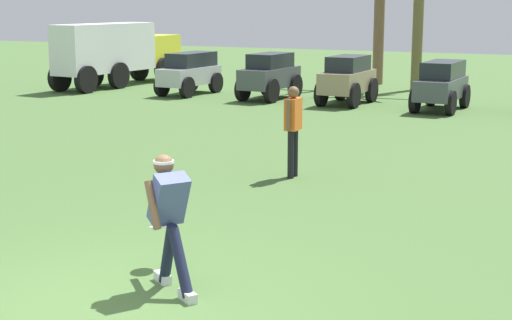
% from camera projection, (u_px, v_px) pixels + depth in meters
% --- Properties ---
extents(ground_plane, '(80.00, 80.00, 0.00)m').
position_uv_depth(ground_plane, '(101.00, 308.00, 7.69)').
color(ground_plane, '#466834').
extents(frisbee_thrower, '(0.87, 0.84, 1.41)m').
position_uv_depth(frisbee_thrower, '(169.00, 215.00, 8.07)').
color(frisbee_thrower, '#191E38').
rests_on(frisbee_thrower, ground_plane).
extents(frisbee_in_flight, '(0.35, 0.35, 0.08)m').
position_uv_depth(frisbee_in_flight, '(161.00, 226.00, 8.81)').
color(frisbee_in_flight, white).
extents(teammate_near_sideline, '(0.20, 0.49, 1.56)m').
position_uv_depth(teammate_near_sideline, '(293.00, 123.00, 13.23)').
color(teammate_near_sideline, black).
rests_on(teammate_near_sideline, ground_plane).
extents(parked_car_slot_a, '(1.28, 2.45, 1.34)m').
position_uv_depth(parked_car_slot_a, '(190.00, 72.00, 25.17)').
color(parked_car_slot_a, '#B7BABF').
rests_on(parked_car_slot_a, ground_plane).
extents(parked_car_slot_b, '(1.31, 2.41, 1.40)m').
position_uv_depth(parked_car_slot_b, '(270.00, 75.00, 23.91)').
color(parked_car_slot_b, '#474C51').
rests_on(parked_car_slot_b, ground_plane).
extents(parked_car_slot_c, '(1.21, 2.37, 1.40)m').
position_uv_depth(parked_car_slot_c, '(348.00, 79.00, 22.77)').
color(parked_car_slot_c, '#998466').
rests_on(parked_car_slot_c, ground_plane).
extents(parked_car_slot_d, '(1.20, 2.42, 1.34)m').
position_uv_depth(parked_car_slot_d, '(442.00, 84.00, 21.50)').
color(parked_car_slot_d, '#474C51').
rests_on(parked_car_slot_d, ground_plane).
extents(box_truck, '(1.75, 5.97, 2.20)m').
position_uv_depth(box_truck, '(116.00, 51.00, 27.50)').
color(box_truck, yellow).
rests_on(box_truck, ground_plane).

